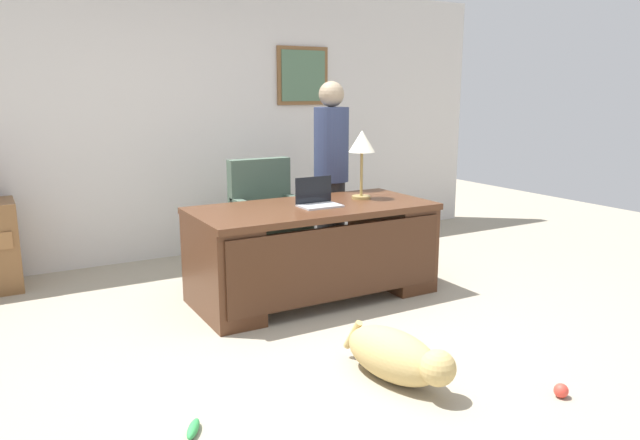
{
  "coord_description": "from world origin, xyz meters",
  "views": [
    {
      "loc": [
        -1.89,
        -3.32,
        1.65
      ],
      "look_at": [
        0.17,
        0.3,
        0.75
      ],
      "focal_mm": 33.65,
      "sensor_mm": 36.0,
      "label": 1
    }
  ],
  "objects_px": {
    "dog_lying": "(397,356)",
    "desk_lamp": "(362,146)",
    "armchair": "(267,220)",
    "desk": "(315,248)",
    "person_standing": "(331,174)",
    "dog_toy_ball": "(561,391)",
    "laptop": "(317,199)",
    "dog_toy_bone": "(193,429)"
  },
  "relations": [
    {
      "from": "laptop",
      "to": "desk_lamp",
      "type": "height_order",
      "value": "desk_lamp"
    },
    {
      "from": "armchair",
      "to": "dog_toy_ball",
      "type": "distance_m",
      "value": 3.07
    },
    {
      "from": "dog_lying",
      "to": "dog_toy_bone",
      "type": "xyz_separation_m",
      "value": [
        -1.2,
        0.05,
        -0.13
      ]
    },
    {
      "from": "laptop",
      "to": "dog_toy_bone",
      "type": "height_order",
      "value": "laptop"
    },
    {
      "from": "dog_toy_bone",
      "to": "dog_lying",
      "type": "bearing_deg",
      "value": -2.62
    },
    {
      "from": "desk",
      "to": "dog_toy_ball",
      "type": "relative_size",
      "value": 24.16
    },
    {
      "from": "desk_lamp",
      "to": "dog_toy_ball",
      "type": "distance_m",
      "value": 2.49
    },
    {
      "from": "person_standing",
      "to": "desk_lamp",
      "type": "xyz_separation_m",
      "value": [
        -0.04,
        -0.56,
        0.3
      ]
    },
    {
      "from": "armchair",
      "to": "dog_toy_ball",
      "type": "bearing_deg",
      "value": -83.04
    },
    {
      "from": "armchair",
      "to": "dog_lying",
      "type": "xyz_separation_m",
      "value": [
        -0.3,
        -2.42,
        -0.31
      ]
    },
    {
      "from": "desk",
      "to": "armchair",
      "type": "distance_m",
      "value": 0.93
    },
    {
      "from": "person_standing",
      "to": "dog_toy_ball",
      "type": "bearing_deg",
      "value": -93.46
    },
    {
      "from": "person_standing",
      "to": "laptop",
      "type": "height_order",
      "value": "person_standing"
    },
    {
      "from": "armchair",
      "to": "dog_toy_bone",
      "type": "bearing_deg",
      "value": -122.37
    },
    {
      "from": "desk",
      "to": "person_standing",
      "type": "height_order",
      "value": "person_standing"
    },
    {
      "from": "dog_toy_ball",
      "to": "dog_toy_bone",
      "type": "xyz_separation_m",
      "value": [
        -1.87,
        0.65,
        -0.01
      ]
    },
    {
      "from": "person_standing",
      "to": "desk_lamp",
      "type": "height_order",
      "value": "person_standing"
    },
    {
      "from": "desk",
      "to": "dog_toy_bone",
      "type": "height_order",
      "value": "desk"
    },
    {
      "from": "armchair",
      "to": "dog_toy_ball",
      "type": "xyz_separation_m",
      "value": [
        0.37,
        -3.02,
        -0.43
      ]
    },
    {
      "from": "dog_toy_ball",
      "to": "desk_lamp",
      "type": "bearing_deg",
      "value": 86.66
    },
    {
      "from": "armchair",
      "to": "laptop",
      "type": "relative_size",
      "value": 3.21
    },
    {
      "from": "desk",
      "to": "dog_lying",
      "type": "relative_size",
      "value": 2.33
    },
    {
      "from": "dog_toy_ball",
      "to": "dog_toy_bone",
      "type": "distance_m",
      "value": 1.98
    },
    {
      "from": "armchair",
      "to": "dog_toy_bone",
      "type": "distance_m",
      "value": 2.84
    },
    {
      "from": "person_standing",
      "to": "dog_lying",
      "type": "distance_m",
      "value": 2.44
    },
    {
      "from": "dog_lying",
      "to": "person_standing",
      "type": "bearing_deg",
      "value": 68.79
    },
    {
      "from": "armchair",
      "to": "person_standing",
      "type": "bearing_deg",
      "value": -25.75
    },
    {
      "from": "person_standing",
      "to": "desk_lamp",
      "type": "distance_m",
      "value": 0.64
    },
    {
      "from": "armchair",
      "to": "person_standing",
      "type": "distance_m",
      "value": 0.73
    },
    {
      "from": "laptop",
      "to": "desk_lamp",
      "type": "relative_size",
      "value": 0.56
    },
    {
      "from": "armchair",
      "to": "dog_lying",
      "type": "height_order",
      "value": "armchair"
    },
    {
      "from": "dog_toy_ball",
      "to": "desk",
      "type": "bearing_deg",
      "value": 100.25
    },
    {
      "from": "desk_lamp",
      "to": "dog_toy_ball",
      "type": "bearing_deg",
      "value": -93.34
    },
    {
      "from": "dog_lying",
      "to": "dog_toy_ball",
      "type": "relative_size",
      "value": 10.39
    },
    {
      "from": "person_standing",
      "to": "dog_toy_bone",
      "type": "xyz_separation_m",
      "value": [
        -2.03,
        -2.11,
        -0.88
      ]
    },
    {
      "from": "dog_lying",
      "to": "laptop",
      "type": "height_order",
      "value": "laptop"
    },
    {
      "from": "dog_lying",
      "to": "desk_lamp",
      "type": "distance_m",
      "value": 2.07
    },
    {
      "from": "armchair",
      "to": "desk",
      "type": "bearing_deg",
      "value": -90.65
    },
    {
      "from": "dog_toy_ball",
      "to": "dog_lying",
      "type": "bearing_deg",
      "value": 138.27
    },
    {
      "from": "person_standing",
      "to": "desk_lamp",
      "type": "relative_size",
      "value": 3.03
    },
    {
      "from": "person_standing",
      "to": "dog_lying",
      "type": "xyz_separation_m",
      "value": [
        -0.84,
        -2.16,
        -0.75
      ]
    },
    {
      "from": "laptop",
      "to": "desk_lamp",
      "type": "distance_m",
      "value": 0.63
    }
  ]
}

